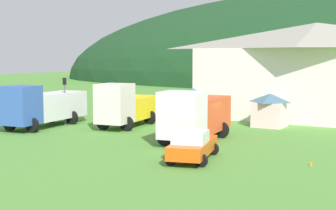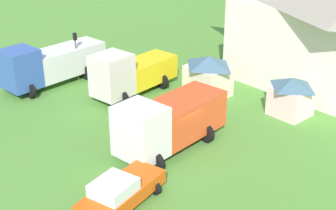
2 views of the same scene
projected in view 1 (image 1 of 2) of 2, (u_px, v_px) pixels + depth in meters
The scene contains 10 objects.
ground_plane at pixel (199, 141), 33.77m from camera, with size 200.00×200.00×0.00m, color #518C38.
depot_building at pixel (316, 70), 44.27m from camera, with size 21.15×8.98×8.38m.
play_shed_cream at pixel (192, 106), 41.75m from camera, with size 3.05×2.67×2.95m.
play_shed_pink at pixel (270, 110), 40.26m from camera, with size 2.54×2.40×2.63m.
box_truck_blue at pixel (42, 105), 39.92m from camera, with size 3.69×8.39×3.39m.
flatbed_truck_yellow at pixel (125, 105), 39.93m from camera, with size 3.59×7.18×3.50m.
heavy_rig_white at pixel (195, 115), 33.37m from camera, with size 3.79×7.42×3.43m.
service_pickup_orange at pixel (192, 145), 27.54m from camera, with size 3.03×5.11×1.66m.
traffic_light_west at pixel (65, 96), 41.26m from camera, with size 0.20×0.32×3.81m.
traffic_cone_near_pickup at pixel (311, 165), 26.33m from camera, with size 0.36×0.36×0.49m, color orange.
Camera 1 is at (14.91, -29.93, 5.68)m, focal length 54.94 mm.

